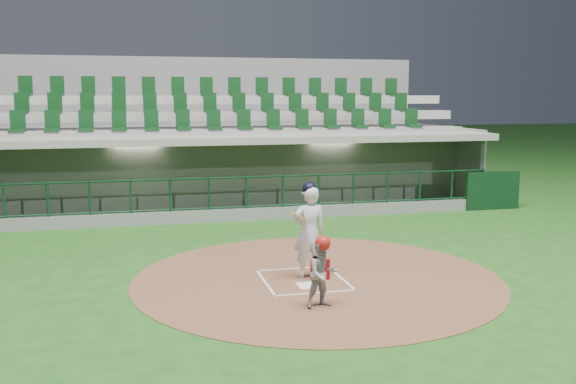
{
  "coord_description": "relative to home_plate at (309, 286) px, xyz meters",
  "views": [
    {
      "loc": [
        -3.14,
        -11.89,
        3.55
      ],
      "look_at": [
        0.4,
        2.6,
        1.3
      ],
      "focal_mm": 40.0,
      "sensor_mm": 36.0,
      "label": 1
    }
  ],
  "objects": [
    {
      "name": "dugout_structure",
      "position": [
        0.07,
        8.52,
        0.94
      ],
      "size": [
        16.4,
        3.7,
        3.0
      ],
      "color": "slate",
      "rests_on": "ground"
    },
    {
      "name": "seating_deck",
      "position": [
        0.0,
        11.61,
        1.4
      ],
      "size": [
        17.0,
        6.72,
        5.15
      ],
      "color": "gray",
      "rests_on": "ground"
    },
    {
      "name": "dirt_circle",
      "position": [
        0.3,
        0.5,
        -0.02
      ],
      "size": [
        7.2,
        7.2,
        0.01
      ],
      "primitive_type": "cylinder",
      "color": "brown",
      "rests_on": "ground"
    },
    {
      "name": "ground",
      "position": [
        0.0,
        0.7,
        -0.02
      ],
      "size": [
        120.0,
        120.0,
        0.0
      ],
      "primitive_type": "plane",
      "color": "#1B4D16",
      "rests_on": "ground"
    },
    {
      "name": "batter",
      "position": [
        0.17,
        0.6,
        0.93
      ],
      "size": [
        0.87,
        0.87,
        1.88
      ],
      "color": "silver",
      "rests_on": "dirt_circle"
    },
    {
      "name": "batter_box_chalk",
      "position": [
        0.0,
        0.4,
        -0.0
      ],
      "size": [
        1.55,
        1.8,
        0.01
      ],
      "color": "white",
      "rests_on": "ground"
    },
    {
      "name": "catcher",
      "position": [
        -0.1,
        -1.19,
        0.59
      ],
      "size": [
        0.63,
        0.53,
        1.22
      ],
      "color": "#949499",
      "rests_on": "dirt_circle"
    },
    {
      "name": "home_plate",
      "position": [
        0.0,
        0.0,
        0.0
      ],
      "size": [
        0.43,
        0.43,
        0.02
      ],
      "primitive_type": "cube",
      "color": "white",
      "rests_on": "dirt_circle"
    }
  ]
}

